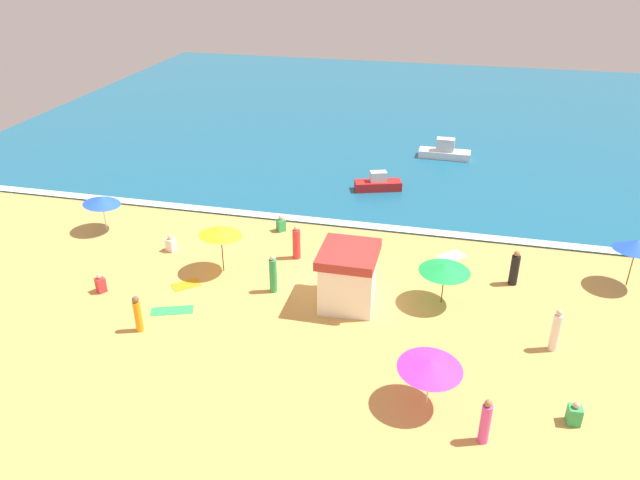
# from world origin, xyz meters

# --- Properties ---
(ground_plane) EXTENTS (60.00, 60.00, 0.00)m
(ground_plane) POSITION_xyz_m (0.00, 0.00, 0.00)
(ground_plane) COLOR #E0A856
(ocean_water) EXTENTS (60.00, 44.00, 0.10)m
(ocean_water) POSITION_xyz_m (0.00, 28.00, 0.05)
(ocean_water) COLOR #196084
(ocean_water) RESTS_ON ground_plane
(wave_breaker_foam) EXTENTS (57.00, 0.70, 0.01)m
(wave_breaker_foam) POSITION_xyz_m (0.00, 6.30, 0.10)
(wave_breaker_foam) COLOR white
(wave_breaker_foam) RESTS_ON ocean_water
(lifeguard_cabana) EXTENTS (2.37, 2.72, 2.54)m
(lifeguard_cabana) POSITION_xyz_m (0.81, -1.09, 1.30)
(lifeguard_cabana) COLOR white
(lifeguard_cabana) RESTS_ON ground_plane
(beach_umbrella_0) EXTENTS (3.08, 3.08, 1.87)m
(beach_umbrella_0) POSITION_xyz_m (4.73, -0.19, 1.70)
(beach_umbrella_0) COLOR #4C3823
(beach_umbrella_0) RESTS_ON ground_plane
(beach_umbrella_1) EXTENTS (2.28, 2.25, 2.05)m
(beach_umbrella_1) POSITION_xyz_m (-12.96, 2.79, 1.72)
(beach_umbrella_1) COLOR silver
(beach_umbrella_1) RESTS_ON ground_plane
(beach_umbrella_2) EXTENTS (2.97, 2.97, 1.91)m
(beach_umbrella_2) POSITION_xyz_m (4.60, -6.62, 1.68)
(beach_umbrella_2) COLOR silver
(beach_umbrella_2) RESTS_ON ground_plane
(beach_umbrella_3) EXTENTS (2.83, 2.83, 2.38)m
(beach_umbrella_3) POSITION_xyz_m (-5.34, 0.19, 2.09)
(beach_umbrella_3) COLOR #4C3823
(beach_umbrella_3) RESTS_ON ground_plane
(beach_umbrella_5) EXTENTS (2.05, 2.08, 2.36)m
(beach_umbrella_5) POSITION_xyz_m (12.75, 3.14, 2.04)
(beach_umbrella_5) COLOR #4C3823
(beach_umbrella_5) RESTS_ON ground_plane
(beachgoer_0) EXTENTS (0.57, 0.57, 0.90)m
(beachgoer_0) POSITION_xyz_m (-3.92, 4.84, 0.39)
(beachgoer_0) COLOR green
(beachgoer_0) RESTS_ON ground_plane
(beachgoer_1) EXTENTS (0.41, 0.41, 1.60)m
(beachgoer_1) POSITION_xyz_m (-6.87, -5.01, 0.79)
(beachgoer_1) COLOR orange
(beachgoer_1) RESTS_ON ground_plane
(beachgoer_2) EXTENTS (0.54, 0.54, 1.68)m
(beachgoer_2) POSITION_xyz_m (7.76, 2.09, 0.78)
(beachgoer_2) COLOR black
(beachgoer_2) RESTS_ON ground_plane
(beachgoer_3) EXTENTS (0.45, 0.45, 0.86)m
(beachgoer_3) POSITION_xyz_m (9.31, -6.42, 0.36)
(beachgoer_3) COLOR green
(beachgoer_3) RESTS_ON ground_plane
(beachgoer_4) EXTENTS (0.46, 0.46, 1.81)m
(beachgoer_4) POSITION_xyz_m (9.04, -2.52, 0.86)
(beachgoer_4) COLOR white
(beachgoer_4) RESTS_ON ground_plane
(beachgoer_5) EXTENTS (0.43, 0.43, 1.81)m
(beachgoer_5) POSITION_xyz_m (-2.54, -0.99, 0.86)
(beachgoer_5) COLOR green
(beachgoer_5) RESTS_ON ground_plane
(beachgoer_6) EXTENTS (0.42, 0.42, 1.67)m
(beachgoer_6) POSITION_xyz_m (6.44, -7.91, 0.79)
(beachgoer_6) COLOR #D84CA5
(beachgoer_6) RESTS_ON ground_plane
(beachgoer_7) EXTENTS (0.50, 0.50, 0.88)m
(beachgoer_7) POSITION_xyz_m (-8.60, 1.47, 0.37)
(beachgoer_7) COLOR white
(beachgoer_7) RESTS_ON ground_plane
(beachgoer_9) EXTENTS (0.50, 0.50, 0.89)m
(beachgoer_9) POSITION_xyz_m (-9.93, -2.75, 0.39)
(beachgoer_9) COLOR red
(beachgoer_9) RESTS_ON ground_plane
(beachgoer_10) EXTENTS (0.46, 0.46, 1.71)m
(beachgoer_10) POSITION_xyz_m (-2.34, 2.19, 0.79)
(beachgoer_10) COLOR red
(beachgoer_10) RESTS_ON ground_plane
(beach_towel_0) EXTENTS (1.51, 1.52, 0.01)m
(beach_towel_0) POSITION_xyz_m (5.00, 4.07, 0.01)
(beach_towel_0) COLOR white
(beach_towel_0) RESTS_ON ground_plane
(beach_towel_1) EXTENTS (1.41, 1.38, 0.01)m
(beach_towel_1) POSITION_xyz_m (-6.54, -1.39, 0.01)
(beach_towel_1) COLOR orange
(beach_towel_1) RESTS_ON ground_plane
(beach_towel_2) EXTENTS (1.88, 1.23, 0.01)m
(beach_towel_2) POSITION_xyz_m (-6.25, -3.44, 0.01)
(beach_towel_2) COLOR green
(beach_towel_2) RESTS_ON ground_plane
(small_boat_0) EXTENTS (2.94, 1.79, 1.16)m
(small_boat_0) POSITION_xyz_m (0.26, 11.34, 0.49)
(small_boat_0) COLOR red
(small_boat_0) RESTS_ON ocean_water
(small_boat_1) EXTENTS (3.49, 1.24, 1.36)m
(small_boat_1) POSITION_xyz_m (3.89, 18.07, 0.53)
(small_boat_1) COLOR white
(small_boat_1) RESTS_ON ocean_water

